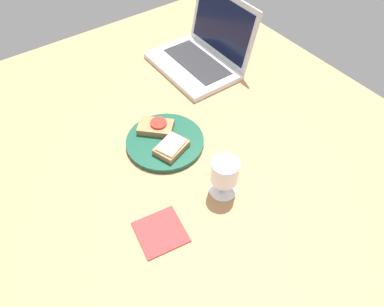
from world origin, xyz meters
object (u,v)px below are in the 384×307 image
Objects in this scene: wine_glass at (225,173)px; laptop at (202,53)px; napkin at (161,232)px; sandwich_with_tomato at (156,127)px; sandwich_with_cheese at (173,146)px; plate at (164,141)px.

wine_glass is 56.39cm from laptop.
laptop is at bearing 135.21° from napkin.
sandwich_with_tomato reaches higher than napkin.
wine_glass reaches higher than sandwich_with_cheese.
laptop is (-29.61, 32.22, 1.87)cm from sandwich_with_cheese.
laptop reaches higher than wine_glass.
sandwich_with_cheese is at bearing -2.85° from sandwich_with_tomato.
plate is 40.73cm from laptop.
sandwich_with_cheese is 19.55cm from wine_glass.
napkin is (19.60, -16.64, -2.54)cm from sandwich_with_cheese.
sandwich_with_cheese is 0.34× the size of laptop.
wine_glass is at bearing 92.57° from napkin.
napkin is (49.21, -48.86, -4.41)cm from laptop.
plate is at bearing -52.20° from laptop.
wine_glass is at bearing 7.53° from plate.
laptop is (-24.85, 32.04, 3.84)cm from plate.
sandwich_with_tomato is at bearing 149.53° from napkin.
napkin is at bearing -87.43° from wine_glass.
plate is 0.71× the size of laptop.
plate is 2.00× the size of wine_glass.
laptop is at bearing 127.80° from plate.
wine_glass reaches higher than sandwich_with_tomato.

